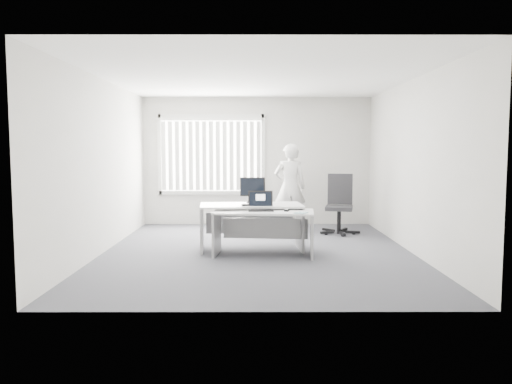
{
  "coord_description": "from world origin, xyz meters",
  "views": [
    {
      "loc": [
        -0.04,
        -8.02,
        1.68
      ],
      "look_at": [
        -0.02,
        0.15,
        0.97
      ],
      "focal_mm": 35.0,
      "sensor_mm": 36.0,
      "label": 1
    }
  ],
  "objects_px": {
    "laptop": "(261,201)",
    "monitor": "(253,190)",
    "person": "(290,187)",
    "office_chair": "(339,215)",
    "desk_near": "(264,223)",
    "desk_far": "(251,217)"
  },
  "relations": [
    {
      "from": "desk_near",
      "to": "person",
      "type": "height_order",
      "value": "person"
    },
    {
      "from": "person",
      "to": "laptop",
      "type": "bearing_deg",
      "value": 74.31
    },
    {
      "from": "desk_near",
      "to": "monitor",
      "type": "bearing_deg",
      "value": 110.06
    },
    {
      "from": "office_chair",
      "to": "laptop",
      "type": "distance_m",
      "value": 2.6
    },
    {
      "from": "office_chair",
      "to": "laptop",
      "type": "bearing_deg",
      "value": -115.23
    },
    {
      "from": "desk_far",
      "to": "monitor",
      "type": "height_order",
      "value": "monitor"
    },
    {
      "from": "laptop",
      "to": "monitor",
      "type": "height_order",
      "value": "monitor"
    },
    {
      "from": "desk_near",
      "to": "office_chair",
      "type": "bearing_deg",
      "value": 58.62
    },
    {
      "from": "desk_far",
      "to": "laptop",
      "type": "bearing_deg",
      "value": -73.05
    },
    {
      "from": "desk_far",
      "to": "laptop",
      "type": "distance_m",
      "value": 0.53
    },
    {
      "from": "monitor",
      "to": "person",
      "type": "bearing_deg",
      "value": 76.7
    },
    {
      "from": "person",
      "to": "monitor",
      "type": "bearing_deg",
      "value": 65.4
    },
    {
      "from": "desk_far",
      "to": "office_chair",
      "type": "bearing_deg",
      "value": 38.42
    },
    {
      "from": "laptop",
      "to": "monitor",
      "type": "bearing_deg",
      "value": 99.69
    },
    {
      "from": "laptop",
      "to": "monitor",
      "type": "relative_size",
      "value": 0.91
    },
    {
      "from": "desk_near",
      "to": "office_chair",
      "type": "distance_m",
      "value": 2.55
    },
    {
      "from": "desk_near",
      "to": "person",
      "type": "bearing_deg",
      "value": 82.37
    },
    {
      "from": "desk_near",
      "to": "office_chair",
      "type": "relative_size",
      "value": 1.37
    },
    {
      "from": "office_chair",
      "to": "laptop",
      "type": "xyz_separation_m",
      "value": [
        -1.58,
        -2.01,
        0.49
      ]
    },
    {
      "from": "office_chair",
      "to": "monitor",
      "type": "distance_m",
      "value": 2.25
    },
    {
      "from": "laptop",
      "to": "desk_far",
      "type": "bearing_deg",
      "value": 110.04
    },
    {
      "from": "office_chair",
      "to": "person",
      "type": "distance_m",
      "value": 1.17
    }
  ]
}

